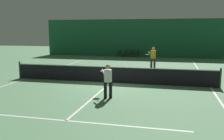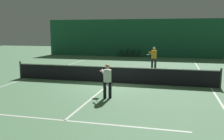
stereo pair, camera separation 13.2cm
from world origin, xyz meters
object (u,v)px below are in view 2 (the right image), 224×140
(player_far, at_px, (154,56))
(courtside_chair_1, at_px, (127,53))
(courtside_chair_3, at_px, (139,53))
(player_near, at_px, (107,78))
(courtside_chair_2, at_px, (133,53))
(courtside_chair_0, at_px, (120,53))
(tennis_net, at_px, (111,74))

(player_far, relative_size, courtside_chair_1, 2.09)
(player_far, bearing_deg, courtside_chair_3, -144.12)
(player_near, relative_size, player_far, 0.88)
(courtside_chair_2, bearing_deg, courtside_chair_1, -90.00)
(player_far, height_order, courtside_chair_2, player_far)
(player_near, relative_size, courtside_chair_2, 1.83)
(courtside_chair_3, bearing_deg, courtside_chair_0, -90.00)
(player_far, relative_size, courtside_chair_0, 2.09)
(courtside_chair_3, bearing_deg, courtside_chair_1, -90.00)
(courtside_chair_2, xyz_separation_m, courtside_chair_3, (0.71, 0.00, 0.00))
(courtside_chair_0, distance_m, courtside_chair_3, 2.14)
(courtside_chair_3, bearing_deg, courtside_chair_2, -90.00)
(player_near, height_order, courtside_chair_0, player_near)
(tennis_net, relative_size, courtside_chair_1, 14.29)
(courtside_chair_3, bearing_deg, player_near, 3.20)
(tennis_net, distance_m, player_near, 3.37)
(player_near, xyz_separation_m, courtside_chair_1, (-2.41, 17.56, -0.41))
(tennis_net, bearing_deg, player_far, 70.52)
(player_near, distance_m, courtside_chair_1, 17.73)
(tennis_net, relative_size, player_far, 6.85)
(courtside_chair_1, bearing_deg, player_far, 23.56)
(courtside_chair_0, xyz_separation_m, courtside_chair_2, (1.43, 0.00, 0.00))
(player_far, height_order, courtside_chair_1, player_far)
(player_near, bearing_deg, courtside_chair_3, -24.76)
(courtside_chair_1, xyz_separation_m, courtside_chair_2, (0.71, 0.00, 0.00))
(courtside_chair_1, height_order, courtside_chair_2, same)
(player_near, xyz_separation_m, player_far, (1.35, 8.95, 0.12))
(courtside_chair_1, distance_m, courtside_chair_2, 0.71)
(player_near, bearing_deg, player_far, -36.52)
(courtside_chair_2, height_order, courtside_chair_3, same)
(player_far, bearing_deg, tennis_net, 1.26)
(tennis_net, relative_size, courtside_chair_3, 14.29)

